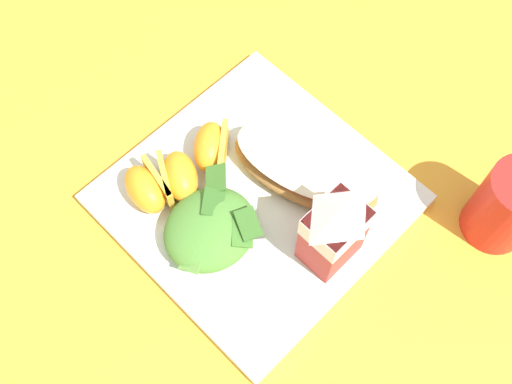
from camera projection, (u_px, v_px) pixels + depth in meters
ground at (256, 202)px, 0.68m from camera, size 3.00×3.00×0.00m
white_plate at (256, 199)px, 0.67m from camera, size 0.28×0.28×0.02m
cheesy_pizza_bread at (305, 168)px, 0.66m from camera, size 0.12×0.19×0.04m
green_salad_pile at (213, 231)px, 0.62m from camera, size 0.11×0.10×0.05m
milk_carton at (334, 230)px, 0.58m from camera, size 0.06×0.04×0.11m
orange_wedge_front at (210, 148)px, 0.67m from camera, size 0.07×0.07×0.04m
orange_wedge_middle at (179, 177)px, 0.65m from camera, size 0.06×0.07×0.04m
orange_wedge_rear at (147, 189)px, 0.64m from camera, size 0.05×0.07×0.04m
drinking_red_cup at (508, 206)px, 0.62m from camera, size 0.07×0.07×0.10m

